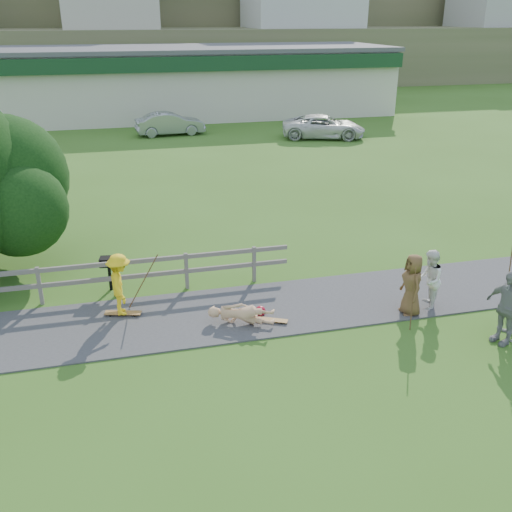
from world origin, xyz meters
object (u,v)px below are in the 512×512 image
object	(u,v)px
spectator_c	(412,285)
car_silver	(170,124)
spectator_b	(507,307)
spectator_a	(429,280)
bbq	(110,274)
car_white	(324,127)
skater_fallen	(241,314)
skater_rider	(120,288)

from	to	relation	value
spectator_c	car_silver	bearing A→B (deg)	-169.20
spectator_b	spectator_a	bearing A→B (deg)	-171.83
spectator_a	bbq	distance (m)	8.88
spectator_a	car_silver	bearing A→B (deg)	-141.34
spectator_b	car_white	world-z (taller)	spectator_b
skater_fallen	bbq	size ratio (longest dim) A/B	1.68
spectator_b	spectator_c	world-z (taller)	spectator_b
skater_rider	car_silver	world-z (taller)	skater_rider
spectator_b	spectator_c	size ratio (longest dim) A/B	1.12
skater_fallen	spectator_b	bearing A→B (deg)	-85.91
skater_fallen	car_white	size ratio (longest dim) A/B	0.32
skater_rider	spectator_b	world-z (taller)	spectator_b
skater_fallen	spectator_b	xyz separation A→B (m)	(5.93, -2.32, 0.63)
skater_rider	spectator_b	size ratio (longest dim) A/B	0.88
spectator_a	skater_fallen	bearing A→B (deg)	-63.74
spectator_b	skater_fallen	bearing A→B (deg)	-126.43
skater_rider	spectator_a	xyz separation A→B (m)	(7.99, -1.51, 0.00)
spectator_b	bbq	bearing A→B (deg)	-134.84
car_silver	skater_rider	bearing A→B (deg)	166.33
spectator_a	bbq	world-z (taller)	spectator_a
skater_rider	spectator_b	bearing A→B (deg)	-115.18
skater_fallen	spectator_c	bearing A→B (deg)	-70.77
skater_fallen	car_silver	distance (m)	25.69
skater_fallen	car_silver	world-z (taller)	car_silver
skater_rider	car_white	world-z (taller)	skater_rider
skater_rider	bbq	xyz separation A→B (m)	(-0.28, 1.71, -0.33)
skater_rider	skater_fallen	size ratio (longest dim) A/B	0.98
spectator_a	car_silver	distance (m)	26.30
spectator_b	bbq	size ratio (longest dim) A/B	1.87
spectator_a	bbq	xyz separation A→B (m)	(-8.27, 3.21, -0.33)
car_silver	car_white	distance (m)	10.06
spectator_a	spectator_b	size ratio (longest dim) A/B	0.88
skater_fallen	spectator_a	world-z (taller)	spectator_a
car_silver	car_white	world-z (taller)	car_silver
car_white	bbq	size ratio (longest dim) A/B	5.23
spectator_c	car_white	world-z (taller)	spectator_c
skater_rider	spectator_a	distance (m)	8.13
skater_rider	spectator_c	xyz separation A→B (m)	(7.38, -1.69, 0.01)
spectator_b	car_white	distance (m)	24.97
skater_rider	spectator_c	bearing A→B (deg)	-106.36
spectator_c	car_silver	distance (m)	26.39
car_white	spectator_b	bearing A→B (deg)	-173.40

